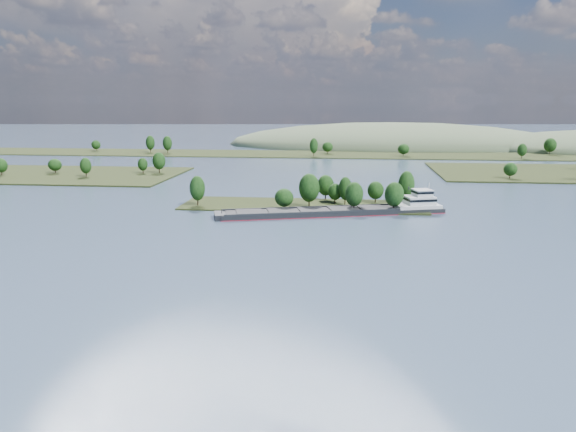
# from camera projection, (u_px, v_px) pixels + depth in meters

# --- Properties ---
(ground) EXTENTS (1800.00, 1800.00, 0.00)m
(ground) POSITION_uv_depth(u_px,v_px,m) (287.00, 242.00, 173.82)
(ground) COLOR #36495E
(ground) RESTS_ON ground
(tree_island) EXTENTS (100.00, 32.73, 15.06)m
(tree_island) POSITION_uv_depth(u_px,v_px,m) (320.00, 197.00, 229.32)
(tree_island) COLOR black
(tree_island) RESTS_ON ground
(back_shoreline) EXTENTS (900.00, 60.00, 15.18)m
(back_shoreline) POSITION_uv_depth(u_px,v_px,m) (337.00, 154.00, 444.97)
(back_shoreline) COLOR black
(back_shoreline) RESTS_ON ground
(hill_west) EXTENTS (320.00, 160.00, 44.00)m
(hill_west) POSITION_uv_depth(u_px,v_px,m) (393.00, 145.00, 537.16)
(hill_west) COLOR #46563B
(hill_west) RESTS_ON ground
(cargo_barge) EXTENTS (88.00, 34.73, 11.98)m
(cargo_barge) POSITION_uv_depth(u_px,v_px,m) (347.00, 210.00, 215.39)
(cargo_barge) COLOR black
(cargo_barge) RESTS_ON ground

